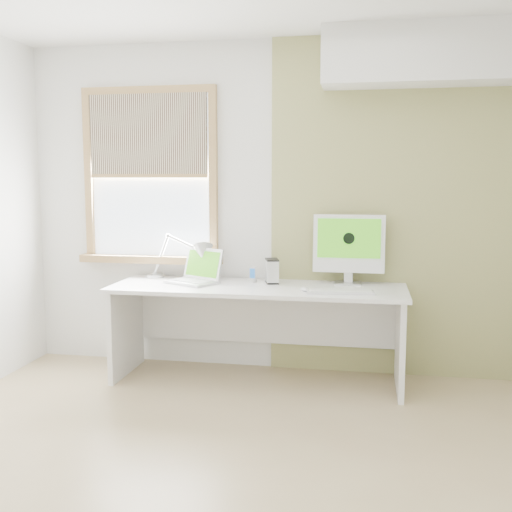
% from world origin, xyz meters
% --- Properties ---
extents(room, '(4.04, 3.54, 2.64)m').
position_xyz_m(room, '(0.00, 0.00, 1.30)').
color(room, tan).
rests_on(room, ground).
extents(accent_wall, '(2.00, 0.02, 2.60)m').
position_xyz_m(accent_wall, '(1.00, 1.74, 1.30)').
color(accent_wall, '#919C5D').
rests_on(accent_wall, room).
extents(soffit, '(1.60, 0.40, 0.42)m').
position_xyz_m(soffit, '(1.20, 1.57, 2.40)').
color(soffit, white).
rests_on(soffit, room).
extents(window, '(1.20, 0.14, 1.42)m').
position_xyz_m(window, '(-1.00, 1.71, 1.54)').
color(window, olive).
rests_on(window, room).
extents(desk, '(2.20, 0.70, 0.73)m').
position_xyz_m(desk, '(-0.05, 1.44, 0.53)').
color(desk, white).
rests_on(desk, room).
extents(desk_lamp, '(0.63, 0.29, 0.36)m').
position_xyz_m(desk_lamp, '(-0.60, 1.59, 0.92)').
color(desk_lamp, silver).
rests_on(desk_lamp, desk).
extents(laptop, '(0.46, 0.43, 0.26)m').
position_xyz_m(laptop, '(-0.54, 1.46, 0.79)').
color(laptop, silver).
rests_on(laptop, desk).
extents(phone_dock, '(0.08, 0.08, 0.12)m').
position_xyz_m(phone_dock, '(-0.12, 1.55, 0.76)').
color(phone_dock, silver).
rests_on(phone_dock, desk).
extents(external_drive, '(0.13, 0.17, 0.19)m').
position_xyz_m(external_drive, '(0.04, 1.53, 0.82)').
color(external_drive, silver).
rests_on(external_drive, desk).
extents(imac, '(0.54, 0.18, 0.53)m').
position_xyz_m(imac, '(0.61, 1.62, 1.03)').
color(imac, silver).
rests_on(imac, desk).
extents(keyboard, '(0.48, 0.17, 0.02)m').
position_xyz_m(keyboard, '(0.57, 1.21, 0.74)').
color(keyboard, white).
rests_on(keyboard, desk).
extents(mouse, '(0.09, 0.11, 0.03)m').
position_xyz_m(mouse, '(0.32, 1.25, 0.74)').
color(mouse, white).
rests_on(mouse, desk).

